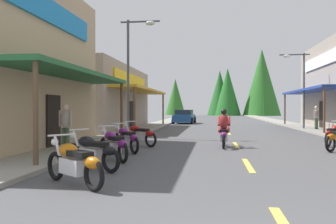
# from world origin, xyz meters

# --- Properties ---
(ground) EXTENTS (10.23, 87.69, 0.10)m
(ground) POSITION_xyz_m (0.00, 28.85, -0.05)
(ground) COLOR #4C4C4F
(sidewalk_left) EXTENTS (2.03, 87.69, 0.12)m
(sidewalk_left) POSITION_xyz_m (-6.13, 28.85, 0.06)
(sidewalk_left) COLOR gray
(sidewalk_left) RESTS_ON ground
(sidewalk_right) EXTENTS (2.03, 87.69, 0.12)m
(sidewalk_right) POSITION_xyz_m (6.13, 28.85, 0.06)
(sidewalk_right) COLOR gray
(sidewalk_right) RESTS_ON ground
(centerline_dashes) EXTENTS (0.16, 64.68, 0.01)m
(centerline_dashes) POSITION_xyz_m (0.00, 32.30, 0.01)
(centerline_dashes) COLOR #E0C64C
(centerline_dashes) RESTS_ON ground
(storefront_left_far) EXTENTS (8.00, 13.48, 4.71)m
(storefront_left_far) POSITION_xyz_m (-10.20, 23.27, 2.36)
(storefront_left_far) COLOR gray
(storefront_left_far) RESTS_ON ground
(streetlamp_left) EXTENTS (2.12, 0.30, 6.31)m
(streetlamp_left) POSITION_xyz_m (-5.19, 15.81, 4.10)
(streetlamp_left) COLOR #474C51
(streetlamp_left) RESTS_ON ground
(streetlamp_right) EXTENTS (2.12, 0.30, 5.55)m
(streetlamp_right) POSITION_xyz_m (5.17, 23.73, 3.68)
(streetlamp_right) COLOR #474C51
(streetlamp_right) RESTS_ON ground
(motorcycle_parked_right_4) EXTENTS (1.36, 1.78, 1.04)m
(motorcycle_parked_right_4) POSITION_xyz_m (4.12, 13.01, 0.49)
(motorcycle_parked_right_4) COLOR black
(motorcycle_parked_right_4) RESTS_ON ground
(motorcycle_parked_left_0) EXTENTS (1.77, 1.37, 1.04)m
(motorcycle_parked_left_0) POSITION_xyz_m (-3.80, 4.30, 0.49)
(motorcycle_parked_left_0) COLOR black
(motorcycle_parked_left_0) RESTS_ON ground
(motorcycle_parked_left_1) EXTENTS (1.87, 1.22, 1.04)m
(motorcycle_parked_left_1) POSITION_xyz_m (-4.07, 6.15, 0.49)
(motorcycle_parked_left_1) COLOR black
(motorcycle_parked_left_1) RESTS_ON ground
(motorcycle_parked_left_2) EXTENTS (1.42, 1.73, 1.04)m
(motorcycle_parked_left_2) POSITION_xyz_m (-4.01, 7.86, 0.49)
(motorcycle_parked_left_2) COLOR black
(motorcycle_parked_left_2) RESTS_ON ground
(motorcycle_parked_left_3) EXTENTS (1.41, 1.74, 1.04)m
(motorcycle_parked_left_3) POSITION_xyz_m (-4.13, 9.86, 0.49)
(motorcycle_parked_left_3) COLOR black
(motorcycle_parked_left_3) RESTS_ON ground
(motorcycle_parked_left_4) EXTENTS (1.82, 1.29, 1.04)m
(motorcycle_parked_left_4) POSITION_xyz_m (-4.08, 11.82, 0.49)
(motorcycle_parked_left_4) COLOR black
(motorcycle_parked_left_4) RESTS_ON ground
(rider_cruising_lead) EXTENTS (0.60, 2.14, 1.57)m
(rider_cruising_lead) POSITION_xyz_m (-0.54, 11.86, 0.66)
(rider_cruising_lead) COLOR black
(rider_cruising_lead) RESTS_ON ground
(pedestrian_by_shop) EXTENTS (0.44, 0.44, 1.73)m
(pedestrian_by_shop) POSITION_xyz_m (6.10, 22.73, 1.01)
(pedestrian_by_shop) COLOR #3F593F
(pedestrian_by_shop) RESTS_ON ground
(pedestrian_waiting) EXTENTS (0.55, 0.35, 1.74)m
(pedestrian_waiting) POSITION_xyz_m (-6.28, 9.49, 1.02)
(pedestrian_waiting) COLOR #3F593F
(pedestrian_waiting) RESTS_ON ground
(parked_car_curbside) EXTENTS (2.24, 4.38, 1.40)m
(parked_car_curbside) POSITION_xyz_m (-3.92, 32.98, 0.69)
(parked_car_curbside) COLOR #1E4C8C
(parked_car_curbside) RESTS_ON ground
(treeline_backdrop) EXTENTS (24.41, 11.48, 13.59)m
(treeline_backdrop) POSITION_xyz_m (3.94, 71.48, 5.76)
(treeline_backdrop) COLOR #215C23
(treeline_backdrop) RESTS_ON ground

